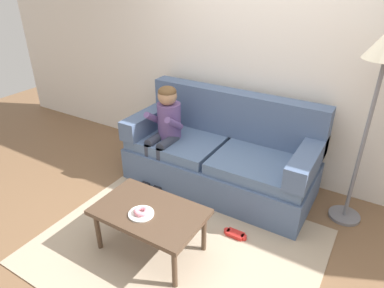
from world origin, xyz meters
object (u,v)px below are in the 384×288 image
(person_child, at_px, (165,125))
(donut, at_px, (141,211))
(coffee_table, at_px, (150,215))
(floor_lamp, at_px, (384,64))
(couch, at_px, (221,156))
(toy_controller, at_px, (235,235))

(person_child, bearing_deg, donut, -64.31)
(coffee_table, height_order, donut, donut)
(coffee_table, relative_size, donut, 7.63)
(coffee_table, bearing_deg, floor_lamp, 44.30)
(couch, distance_m, coffee_table, 1.25)
(donut, bearing_deg, coffee_table, 75.61)
(couch, distance_m, floor_lamp, 1.79)
(coffee_table, distance_m, toy_controller, 0.85)
(coffee_table, bearing_deg, donut, -104.39)
(person_child, bearing_deg, couch, 19.81)
(person_child, bearing_deg, toy_controller, -24.49)
(couch, height_order, person_child, person_child)
(toy_controller, relative_size, floor_lamp, 0.12)
(coffee_table, relative_size, toy_controller, 4.05)
(couch, bearing_deg, donut, -92.67)
(donut, bearing_deg, couch, 87.33)
(toy_controller, height_order, floor_lamp, floor_lamp)
(person_child, distance_m, toy_controller, 1.39)
(coffee_table, xyz_separation_m, person_child, (-0.56, 1.03, 0.28))
(coffee_table, bearing_deg, toy_controller, 42.65)
(toy_controller, bearing_deg, couch, 96.26)
(couch, bearing_deg, person_child, -160.19)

